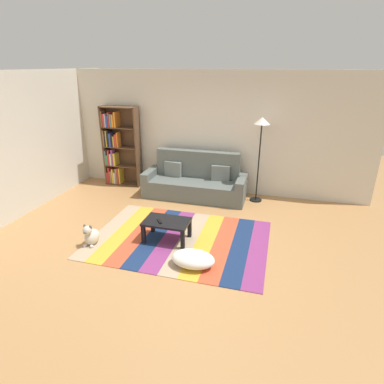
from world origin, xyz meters
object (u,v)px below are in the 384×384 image
Objects in this scene: couch at (195,182)px; pouf at (193,259)px; bookshelf at (118,148)px; standing_lamp at (261,132)px; dog at (91,236)px; tv_remote at (160,221)px; coffee_table at (167,224)px.

couch reaches higher than pouf.
pouf is (0.68, -2.62, -0.21)m from couch.
bookshelf reaches higher than standing_lamp.
dog is 0.22× the size of standing_lamp.
bookshelf reaches higher than couch.
standing_lamp is (1.35, 0.12, 1.18)m from couch.
bookshelf is 3.01m from dog.
couch is at bearing -174.88° from standing_lamp.
tv_remote is (-0.72, 0.54, 0.25)m from pouf.
tv_remote is at bearing 143.41° from pouf.
coffee_table is 0.89m from pouf.
tv_remote is at bearing -143.15° from coffee_table.
pouf is at bearing -75.57° from couch.
pouf is (2.70, -2.91, -0.80)m from bookshelf.
bookshelf is 4.78× the size of dog.
standing_lamp is (3.38, -0.16, 0.59)m from bookshelf.
pouf is at bearing -4.68° from dog.
couch is 1.19× the size of bookshelf.
standing_lamp reaches higher than pouf.
pouf is (0.63, -0.61, -0.18)m from coffee_table.
coffee_table is at bearing -47.91° from bookshelf.
tv_remote is at bearing -122.38° from standing_lamp.
bookshelf is at bearing 108.30° from dog.
coffee_table is (2.07, -2.30, -0.62)m from bookshelf.
standing_lamp reaches higher than tv_remote.
couch is at bearing 104.43° from pouf.
pouf is 4.35× the size of tv_remote.
bookshelf reaches higher than pouf.
pouf is 1.64× the size of dog.
coffee_table reaches higher than pouf.
dog reaches higher than tv_remote.
bookshelf is at bearing 132.90° from pouf.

